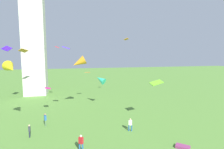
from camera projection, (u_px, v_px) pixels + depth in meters
name	position (u px, v px, depth m)	size (l,w,h in m)	color
person_0	(29.00, 130.00, 21.96)	(0.28, 0.48, 1.57)	#1E2333
person_1	(81.00, 142.00, 18.70)	(0.53, 0.51, 1.80)	#235693
person_2	(130.00, 124.00, 23.66)	(0.51, 0.42, 1.70)	#235693
person_3	(45.00, 119.00, 25.27)	(0.38, 0.55, 1.83)	#51754C
kite_flying_0	(87.00, 72.00, 38.67)	(1.25, 0.93, 0.18)	#D06725
kite_flying_1	(57.00, 47.00, 33.93)	(0.84, 1.17, 0.43)	#C02D39
kite_flying_2	(10.00, 68.00, 22.45)	(2.31, 2.53, 1.79)	gold
kite_flying_3	(7.00, 48.00, 32.88)	(1.53, 1.67, 1.11)	#3513C6
kite_flying_4	(48.00, 88.00, 29.45)	(1.11, 1.41, 0.26)	#CD127E
kite_flying_5	(126.00, 39.00, 38.53)	(1.41, 1.49, 0.44)	#C17018
kite_flying_6	(79.00, 63.00, 30.57)	(2.71, 1.64, 2.40)	orange
kite_flying_7	(66.00, 48.00, 25.56)	(1.15, 0.84, 0.48)	#5532EF
kite_flying_8	(156.00, 83.00, 25.99)	(1.72, 1.18, 0.77)	#6FD028
kite_flying_9	(23.00, 51.00, 34.51)	(1.78, 1.73, 0.84)	#B77A24
kite_flying_10	(100.00, 79.00, 33.99)	(2.40, 2.35, 1.88)	#2BB68E
kite_bundle_2	(183.00, 147.00, 19.40)	(1.46, 0.81, 0.30)	#873566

